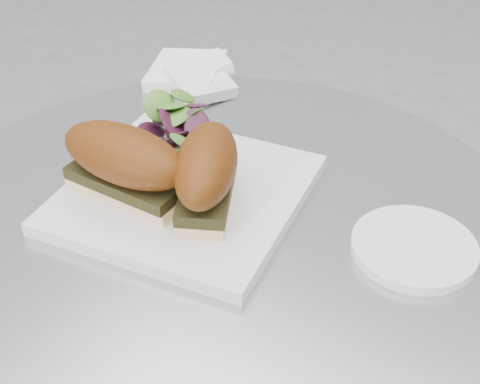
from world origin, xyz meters
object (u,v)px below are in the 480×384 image
object	(u,v)px
plate	(185,194)
sandwich_left	(125,162)
sandwich_right	(207,171)
saucer	(414,248)

from	to	relation	value
plate	sandwich_left	xyz separation A→B (m)	(-0.04, -0.04, 0.05)
sandwich_right	saucer	bearing A→B (deg)	80.35
saucer	sandwich_left	bearing A→B (deg)	-161.24
sandwich_left	saucer	world-z (taller)	sandwich_left
sandwich_left	sandwich_right	xyz separation A→B (m)	(0.08, 0.03, -0.00)
sandwich_left	sandwich_right	world-z (taller)	same
sandwich_right	saucer	size ratio (longest dim) A/B	1.21
sandwich_left	plate	bearing A→B (deg)	42.18
sandwich_left	sandwich_right	size ratio (longest dim) A/B	1.02
sandwich_left	saucer	size ratio (longest dim) A/B	1.24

